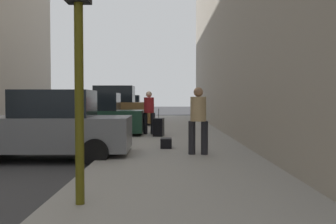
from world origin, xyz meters
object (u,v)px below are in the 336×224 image
parked_blue_sedan (125,109)px  fire_hydrant (144,120)px  parked_dark_green_sedan (92,117)px  pedestrian_in_tan_coat (199,117)px  parked_bronze_suv (113,108)px  parked_gray_coupe (51,127)px  traffic_light (80,10)px  pedestrian_in_red_jacket (150,110)px  rolling_suitcase (160,127)px  duffel_bag (167,143)px

parked_blue_sedan → fire_hydrant: size_ratio=6.05×
parked_blue_sedan → fire_hydrant: (1.80, -7.25, -0.35)m
parked_dark_green_sedan → pedestrian_in_tan_coat: bearing=-53.7°
parked_bronze_suv → pedestrian_in_tan_coat: bearing=-70.4°
parked_gray_coupe → fire_hydrant: 9.00m
parked_dark_green_sedan → fire_hydrant: size_ratio=6.02×
traffic_light → fire_hydrant: bearing=90.2°
parked_dark_green_sedan → parked_bronze_suv: 5.54m
fire_hydrant → pedestrian_in_red_jacket: 3.51m
parked_blue_sedan → rolling_suitcase: size_ratio=4.09×
parked_gray_coupe → duffel_bag: size_ratio=9.64×
fire_hydrant → rolling_suitcase: (0.89, -4.21, -0.01)m
parked_gray_coupe → rolling_suitcase: bearing=59.7°
parked_gray_coupe → rolling_suitcase: size_ratio=4.08×
duffel_bag → parked_bronze_suv: bearing=107.5°
parked_bronze_suv → duffel_bag: bearing=-72.5°
parked_gray_coupe → parked_bronze_suv: size_ratio=0.92×
parked_dark_green_sedan → pedestrian_in_red_jacket: pedestrian_in_red_jacket is taller
parked_bronze_suv → pedestrian_in_red_jacket: (2.28, -5.28, 0.07)m
parked_gray_coupe → traffic_light: (1.85, -4.54, 1.91)m
fire_hydrant → traffic_light: size_ratio=0.20×
pedestrian_in_red_jacket → pedestrian_in_tan_coat: bearing=-74.3°
parked_bronze_suv → pedestrian_in_tan_coat: size_ratio=2.69×
parked_dark_green_sedan → pedestrian_in_tan_coat: size_ratio=2.48×
traffic_light → pedestrian_in_red_jacket: 10.07m
parked_blue_sedan → pedestrian_in_tan_coat: size_ratio=2.49×
parked_dark_green_sedan → parked_bronze_suv: size_ratio=0.92×
traffic_light → rolling_suitcase: traffic_light is taller
parked_blue_sedan → rolling_suitcase: 11.78m
fire_hydrant → parked_dark_green_sedan: bearing=-116.1°
parked_dark_green_sedan → rolling_suitcase: size_ratio=4.08×
parked_gray_coupe → parked_bronze_suv: bearing=90.0°
rolling_suitcase → fire_hydrant: bearing=101.9°
traffic_light → pedestrian_in_red_jacket: traffic_light is taller
rolling_suitcase → duffel_bag: bearing=-85.0°
fire_hydrant → traffic_light: 13.54m
rolling_suitcase → duffel_bag: (0.30, -3.44, -0.20)m
parked_gray_coupe → parked_dark_green_sedan: same height
pedestrian_in_red_jacket → rolling_suitcase: (0.41, -0.79, -0.61)m
parked_dark_green_sedan → fire_hydrant: bearing=63.9°
rolling_suitcase → parked_bronze_suv: bearing=113.9°
traffic_light → parked_gray_coupe: bearing=112.2°
fire_hydrant → pedestrian_in_tan_coat: size_ratio=0.41×
parked_gray_coupe → rolling_suitcase: parked_gray_coupe is taller
parked_blue_sedan → traffic_light: bearing=-84.9°
rolling_suitcase → parked_blue_sedan: bearing=103.2°
parked_gray_coupe → fire_hydrant: (1.80, 8.81, -0.35)m
parked_blue_sedan → pedestrian_in_red_jacket: (2.28, -10.67, 0.26)m
parked_bronze_suv → parked_gray_coupe: bearing=-90.0°
parked_dark_green_sedan → parked_bronze_suv: bearing=90.0°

